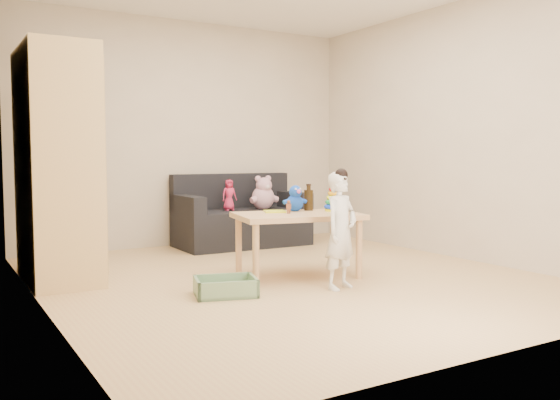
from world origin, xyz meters
TOP-DOWN VIEW (x-y plane):
  - room at (0.00, 0.00)m, footprint 4.50×4.50m
  - wardrobe at (-1.72, 0.90)m, footprint 0.54×1.07m
  - sofa at (0.47, 1.82)m, footprint 1.50×0.76m
  - play_table at (0.08, 0.00)m, footprint 1.16×0.86m
  - storage_bin at (-0.76, -0.31)m, footprint 0.53×0.45m
  - toddler at (0.12, -0.57)m, footprint 0.38×0.31m
  - pink_bear at (0.72, 1.77)m, footprint 0.33×0.29m
  - doll at (0.30, 1.81)m, footprint 0.18×0.12m
  - ring_stacker at (0.47, 0.01)m, footprint 0.19×0.19m
  - brown_bottle at (0.32, 0.19)m, footprint 0.08×0.08m
  - blue_plush at (0.17, 0.19)m, footprint 0.20×0.17m
  - wooden_figure at (-0.00, 0.02)m, footprint 0.06×0.05m
  - yellow_book at (-0.04, 0.20)m, footprint 0.23×0.23m

SIDE VIEW (x-z plane):
  - storage_bin at x=-0.76m, z-range 0.00..0.14m
  - sofa at x=0.47m, z-range 0.00..0.42m
  - play_table at x=0.08m, z-range 0.00..0.55m
  - toddler at x=0.12m, z-range 0.00..0.89m
  - yellow_book at x=-0.04m, z-range 0.55..0.56m
  - pink_bear at x=0.72m, z-range 0.42..0.75m
  - doll at x=0.30m, z-range 0.42..0.77m
  - wooden_figure at x=0.00m, z-range 0.55..0.67m
  - ring_stacker at x=0.47m, z-range 0.53..0.74m
  - brown_bottle at x=0.32m, z-range 0.53..0.77m
  - blue_plush at x=0.17m, z-range 0.55..0.79m
  - wardrobe at x=-1.72m, z-range 0.00..1.93m
  - room at x=0.00m, z-range -0.95..3.55m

